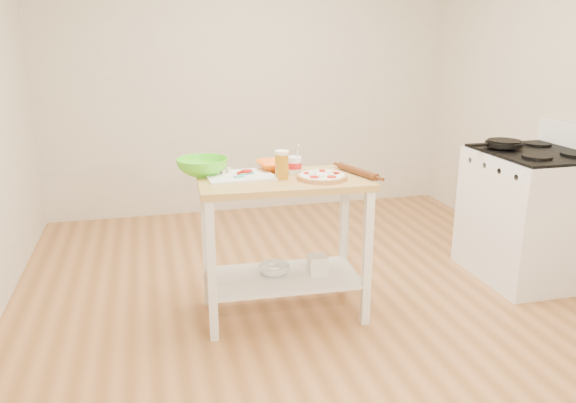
# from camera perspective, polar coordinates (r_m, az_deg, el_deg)

# --- Properties ---
(room_shell) EXTENTS (4.04, 4.54, 2.74)m
(room_shell) POSITION_cam_1_polar(r_m,az_deg,el_deg) (3.41, 3.19, 10.21)
(room_shell) COLOR #B57742
(room_shell) RESTS_ON ground
(prep_island) EXTENTS (1.04, 0.60, 0.90)m
(prep_island) POSITION_cam_1_polar(r_m,az_deg,el_deg) (3.45, -0.45, -1.80)
(prep_island) COLOR tan
(prep_island) RESTS_ON ground
(gas_stove) EXTENTS (0.71, 0.83, 1.11)m
(gas_stove) POSITION_cam_1_polar(r_m,az_deg,el_deg) (4.43, 23.31, -1.23)
(gas_stove) COLOR white
(gas_stove) RESTS_ON ground
(skillet) EXTENTS (0.42, 0.26, 0.03)m
(skillet) POSITION_cam_1_polar(r_m,az_deg,el_deg) (4.34, 21.03, 5.49)
(skillet) COLOR black
(skillet) RESTS_ON gas_stove
(pizza) EXTENTS (0.30, 0.30, 0.05)m
(pizza) POSITION_cam_1_polar(r_m,az_deg,el_deg) (3.36, 3.48, 2.60)
(pizza) COLOR tan
(pizza) RESTS_ON prep_island
(cutting_board) EXTENTS (0.41, 0.32, 0.04)m
(cutting_board) POSITION_cam_1_polar(r_m,az_deg,el_deg) (3.42, -4.99, 2.68)
(cutting_board) COLOR white
(cutting_board) RESTS_ON prep_island
(spatula) EXTENTS (0.14, 0.10, 0.01)m
(spatula) POSITION_cam_1_polar(r_m,az_deg,el_deg) (3.39, -4.57, 2.70)
(spatula) COLOR #37BF9E
(spatula) RESTS_ON cutting_board
(knife) EXTENTS (0.27, 0.08, 0.01)m
(knife) POSITION_cam_1_polar(r_m,az_deg,el_deg) (3.55, -7.36, 3.27)
(knife) COLOR silver
(knife) RESTS_ON cutting_board
(orange_bowl) EXTENTS (0.25, 0.25, 0.06)m
(orange_bowl) POSITION_cam_1_polar(r_m,az_deg,el_deg) (3.57, -1.29, 3.67)
(orange_bowl) COLOR #FF6608
(orange_bowl) RESTS_ON prep_island
(green_bowl) EXTENTS (0.37, 0.37, 0.10)m
(green_bowl) POSITION_cam_1_polar(r_m,az_deg,el_deg) (3.50, -8.68, 3.56)
(green_bowl) COLOR #5BE723
(green_bowl) RESTS_ON prep_island
(beer_pint) EXTENTS (0.08, 0.08, 0.17)m
(beer_pint) POSITION_cam_1_polar(r_m,az_deg,el_deg) (3.34, -0.63, 3.77)
(beer_pint) COLOR #B87B13
(beer_pint) RESTS_ON prep_island
(yogurt_tub) EXTENTS (0.09, 0.09, 0.19)m
(yogurt_tub) POSITION_cam_1_polar(r_m,az_deg,el_deg) (3.47, 0.66, 3.71)
(yogurt_tub) COLOR white
(yogurt_tub) RESTS_ON prep_island
(rolling_pin) EXTENTS (0.15, 0.37, 0.04)m
(rolling_pin) POSITION_cam_1_polar(r_m,az_deg,el_deg) (3.47, 7.07, 3.04)
(rolling_pin) COLOR #5E2E15
(rolling_pin) RESTS_ON prep_island
(shelf_glass_bowl) EXTENTS (0.23, 0.23, 0.06)m
(shelf_glass_bowl) POSITION_cam_1_polar(r_m,az_deg,el_deg) (3.60, -1.41, -6.95)
(shelf_glass_bowl) COLOR silver
(shelf_glass_bowl) RESTS_ON prep_island
(shelf_bin) EXTENTS (0.12, 0.12, 0.12)m
(shelf_bin) POSITION_cam_1_polar(r_m,az_deg,el_deg) (3.61, 3.03, -6.39)
(shelf_bin) COLOR white
(shelf_bin) RESTS_ON prep_island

